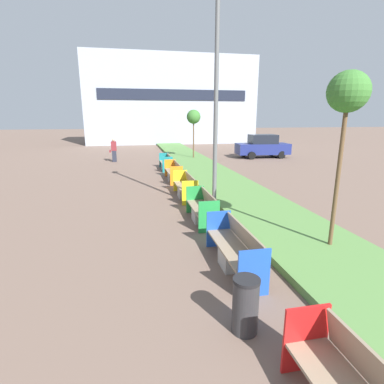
{
  "coord_description": "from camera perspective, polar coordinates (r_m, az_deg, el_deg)",
  "views": [
    {
      "loc": [
        -1.18,
        2.33,
        3.24
      ],
      "look_at": [
        0.9,
        12.62,
        0.6
      ],
      "focal_mm": 28.0,
      "sensor_mm": 36.0,
      "label": 1
    }
  ],
  "objects": [
    {
      "name": "bench_green_frame",
      "position": [
        9.5,
        2.0,
        -3.53
      ],
      "size": [
        0.65,
        1.96,
        0.94
      ],
      "color": "#ADA8A0",
      "rests_on": "ground"
    },
    {
      "name": "bench_blue_frame",
      "position": [
        6.76,
        8.15,
        -11.12
      ],
      "size": [
        0.65,
        2.33,
        0.94
      ],
      "color": "#ADA8A0",
      "rests_on": "ground"
    },
    {
      "name": "parked_car_distant",
      "position": [
        25.27,
        13.27,
        8.47
      ],
      "size": [
        4.33,
        2.1,
        1.86
      ],
      "rotation": [
        0.0,
        0.0,
        -0.08
      ],
      "color": "navy",
      "rests_on": "ground"
    },
    {
      "name": "building_backdrop",
      "position": [
        39.27,
        -4.01,
        16.95
      ],
      "size": [
        20.55,
        5.89,
        10.4
      ],
      "color": "#939EAD",
      "rests_on": "ground"
    },
    {
      "name": "sapling_tree_far",
      "position": [
        23.19,
        0.31,
        14.03
      ],
      "size": [
        1.04,
        1.04,
        3.77
      ],
      "color": "brown",
      "rests_on": "ground"
    },
    {
      "name": "street_lamp_post",
      "position": [
        10.06,
        4.66,
        19.86
      ],
      "size": [
        0.24,
        0.44,
        7.74
      ],
      "color": "#56595B",
      "rests_on": "ground"
    },
    {
      "name": "bench_orange_frame",
      "position": [
        15.69,
        -3.47,
        3.58
      ],
      "size": [
        0.65,
        2.44,
        0.94
      ],
      "color": "#ADA8A0",
      "rests_on": "ground"
    },
    {
      "name": "planter_grass_strip",
      "position": [
        11.08,
        12.4,
        -2.75
      ],
      "size": [
        2.8,
        120.0,
        0.18
      ],
      "color": "#568442",
      "rests_on": "ground"
    },
    {
      "name": "bench_teal_frame",
      "position": [
        19.0,
        -4.92,
        5.36
      ],
      "size": [
        0.65,
        2.03,
        0.94
      ],
      "color": "#ADA8A0",
      "rests_on": "ground"
    },
    {
      "name": "sapling_tree_near",
      "position": [
        7.69,
        27.55,
        15.92
      ],
      "size": [
        0.91,
        0.91,
        4.23
      ],
      "color": "brown",
      "rests_on": "ground"
    },
    {
      "name": "litter_bin",
      "position": [
        4.94,
        10.14,
        -20.47
      ],
      "size": [
        0.42,
        0.42,
        0.9
      ],
      "color": "#2D2D30",
      "rests_on": "ground"
    },
    {
      "name": "bench_yellow_frame",
      "position": [
        12.33,
        -1.21,
        0.68
      ],
      "size": [
        0.65,
        2.33,
        0.94
      ],
      "color": "#ADA8A0",
      "rests_on": "ground"
    },
    {
      "name": "pedestrian_walking",
      "position": [
        22.92,
        -14.67,
        7.76
      ],
      "size": [
        0.53,
        0.24,
        1.73
      ],
      "color": "#232633",
      "rests_on": "ground"
    }
  ]
}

